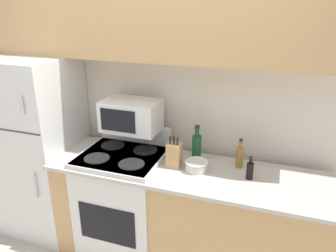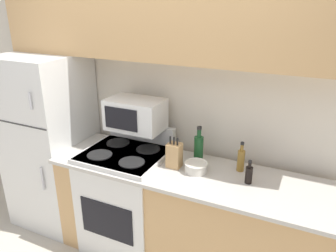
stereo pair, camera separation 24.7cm
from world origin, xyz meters
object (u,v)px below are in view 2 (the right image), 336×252
(bottle_vinegar, at_px, (241,160))
(bottle_soy_sauce, at_px, (249,174))
(knife_block, at_px, (174,155))
(stove, at_px, (127,198))
(bottle_wine_green, at_px, (199,147))
(refrigerator, at_px, (50,142))
(microwave, at_px, (135,114))
(bowl, at_px, (196,167))

(bottle_vinegar, bearing_deg, bottle_soy_sauce, -58.26)
(knife_block, height_order, bottle_vinegar, knife_block)
(stove, height_order, bottle_wine_green, bottle_wine_green)
(stove, xyz_separation_m, knife_block, (0.46, 0.01, 0.51))
(refrigerator, distance_m, microwave, 1.00)
(refrigerator, distance_m, bottle_vinegar, 1.84)
(refrigerator, bearing_deg, stove, -2.53)
(bottle_vinegar, distance_m, bottle_wine_green, 0.36)
(knife_block, xyz_separation_m, bottle_wine_green, (0.14, 0.18, 0.02))
(bottle_soy_sauce, bearing_deg, bowl, -179.19)
(refrigerator, height_order, stove, refrigerator)
(microwave, relative_size, bottle_soy_sauce, 2.64)
(refrigerator, distance_m, knife_block, 1.35)
(refrigerator, height_order, bottle_vinegar, refrigerator)
(microwave, distance_m, bottle_wine_green, 0.60)
(stove, height_order, knife_block, knife_block)
(refrigerator, distance_m, bottle_wine_green, 1.49)
(knife_block, height_order, bottle_soy_sauce, knife_block)
(bottle_soy_sauce, bearing_deg, bottle_wine_green, 158.40)
(refrigerator, height_order, bottle_wine_green, refrigerator)
(knife_block, bearing_deg, bottle_wine_green, 53.41)
(bottle_wine_green, bearing_deg, knife_block, -126.59)
(refrigerator, xyz_separation_m, bowl, (1.52, -0.03, 0.09))
(microwave, xyz_separation_m, bottle_vinegar, (0.92, 0.02, -0.24))
(refrigerator, xyz_separation_m, stove, (0.88, -0.04, -0.36))
(microwave, relative_size, bowl, 2.58)
(stove, bearing_deg, bottle_soy_sauce, 0.77)
(bowl, height_order, bottle_wine_green, bottle_wine_green)
(knife_block, bearing_deg, bottle_soy_sauce, 0.30)
(bottle_vinegar, bearing_deg, microwave, -178.56)
(microwave, relative_size, bottle_wine_green, 1.59)
(stove, relative_size, bottle_soy_sauce, 6.06)
(bottle_vinegar, bearing_deg, bottle_wine_green, 176.59)
(microwave, bearing_deg, bottle_soy_sauce, -7.58)
(bowl, bearing_deg, microwave, 167.07)
(refrigerator, relative_size, bowl, 9.14)
(stove, distance_m, knife_block, 0.69)
(bowl, bearing_deg, stove, -179.25)
(stove, xyz_separation_m, bottle_wine_green, (0.59, 0.19, 0.53))
(refrigerator, height_order, knife_block, refrigerator)
(microwave, distance_m, bowl, 0.69)
(stove, distance_m, microwave, 0.76)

